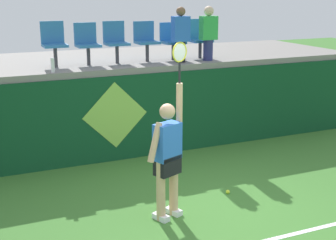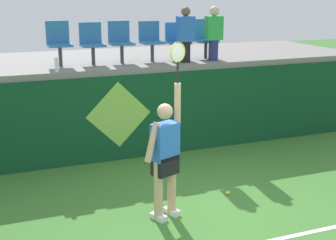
{
  "view_description": "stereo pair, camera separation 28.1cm",
  "coord_description": "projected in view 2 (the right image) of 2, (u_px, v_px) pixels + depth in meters",
  "views": [
    {
      "loc": [
        -3.3,
        -5.65,
        3.22
      ],
      "look_at": [
        -0.35,
        1.03,
        1.23
      ],
      "focal_mm": 52.07,
      "sensor_mm": 36.0,
      "label": 1
    },
    {
      "loc": [
        -3.04,
        -5.75,
        3.22
      ],
      "look_at": [
        -0.35,
        1.03,
        1.23
      ],
      "focal_mm": 52.07,
      "sensor_mm": 36.0,
      "label": 2
    }
  ],
  "objects": [
    {
      "name": "ground_plane",
      "position": [
        216.0,
        216.0,
        7.09
      ],
      "size": [
        40.0,
        40.0,
        0.0
      ],
      "primitive_type": "plane",
      "color": "#3D752D"
    },
    {
      "name": "court_back_wall",
      "position": [
        148.0,
        115.0,
        9.52
      ],
      "size": [
        10.44,
        0.2,
        1.64
      ],
      "primitive_type": "cube",
      "color": "#0F4223",
      "rests_on": "ground_plane"
    },
    {
      "name": "spectator_platform",
      "position": [
        125.0,
        59.0,
        10.68
      ],
      "size": [
        10.44,
        3.2,
        0.12
      ],
      "primitive_type": "cube",
      "color": "gray",
      "rests_on": "court_back_wall"
    },
    {
      "name": "tennis_player",
      "position": [
        165.0,
        154.0,
        6.83
      ],
      "size": [
        0.72,
        0.38,
        2.51
      ],
      "color": "white",
      "rests_on": "ground_plane"
    },
    {
      "name": "tennis_ball",
      "position": [
        228.0,
        193.0,
        7.82
      ],
      "size": [
        0.07,
        0.07,
        0.07
      ],
      "primitive_type": "sphere",
      "color": "#D1E533",
      "rests_on": "ground_plane"
    },
    {
      "name": "water_bottle",
      "position": [
        57.0,
        65.0,
        8.7
      ],
      "size": [
        0.07,
        0.07,
        0.26
      ],
      "primitive_type": "cylinder",
      "color": "white",
      "rests_on": "spectator_platform"
    },
    {
      "name": "stadium_chair_0",
      "position": [
        59.0,
        41.0,
        9.26
      ],
      "size": [
        0.44,
        0.42,
        0.85
      ],
      "color": "#38383D",
      "rests_on": "spectator_platform"
    },
    {
      "name": "stadium_chair_1",
      "position": [
        92.0,
        41.0,
        9.49
      ],
      "size": [
        0.44,
        0.42,
        0.81
      ],
      "color": "#38383D",
      "rests_on": "spectator_platform"
    },
    {
      "name": "stadium_chair_2",
      "position": [
        121.0,
        40.0,
        9.7
      ],
      "size": [
        0.44,
        0.42,
        0.82
      ],
      "color": "#38383D",
      "rests_on": "spectator_platform"
    },
    {
      "name": "stadium_chair_3",
      "position": [
        151.0,
        39.0,
        9.93
      ],
      "size": [
        0.44,
        0.42,
        0.8
      ],
      "color": "#38383D",
      "rests_on": "spectator_platform"
    },
    {
      "name": "stadium_chair_4",
      "position": [
        177.0,
        39.0,
        10.14
      ],
      "size": [
        0.44,
        0.42,
        0.76
      ],
      "color": "#38383D",
      "rests_on": "spectator_platform"
    },
    {
      "name": "stadium_chair_5",
      "position": [
        204.0,
        37.0,
        10.36
      ],
      "size": [
        0.44,
        0.42,
        0.82
      ],
      "color": "#38383D",
      "rests_on": "spectator_platform"
    },
    {
      "name": "spectator_0",
      "position": [
        214.0,
        32.0,
        9.94
      ],
      "size": [
        0.34,
        0.2,
        1.1
      ],
      "color": "navy",
      "rests_on": "spectator_platform"
    },
    {
      "name": "spectator_1",
      "position": [
        186.0,
        34.0,
        9.72
      ],
      "size": [
        0.34,
        0.2,
        1.1
      ],
      "color": "black",
      "rests_on": "spectator_platform"
    },
    {
      "name": "wall_signage_mount",
      "position": [
        120.0,
        160.0,
        9.42
      ],
      "size": [
        1.27,
        0.01,
        1.54
      ],
      "color": "#0F4223",
      "rests_on": "ground_plane"
    }
  ]
}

